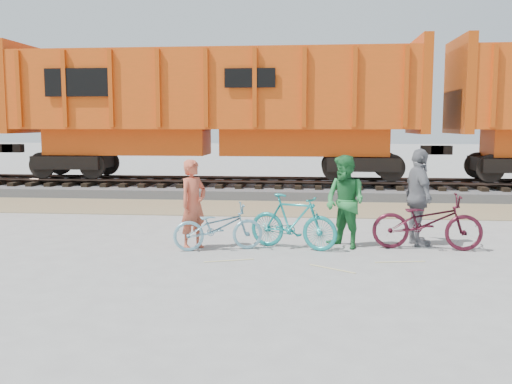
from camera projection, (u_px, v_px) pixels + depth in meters
ground at (287, 252)px, 10.77m from camera, size 120.00×120.00×0.00m
gravel_strip at (296, 209)px, 16.21m from camera, size 120.00×3.00×0.02m
ballast_bed at (299, 190)px, 19.65m from camera, size 120.00×4.00×0.30m
track at (299, 180)px, 19.61m from camera, size 120.00×2.60×0.24m
hopper_car_center at (214, 106)px, 19.59m from camera, size 14.00×3.13×4.65m
bicycle_blue at (218, 227)px, 10.91m from camera, size 1.82×1.05×0.90m
bicycle_teal at (293, 222)px, 11.00m from camera, size 1.84×1.05×1.07m
bicycle_maroon at (427, 222)px, 10.94m from camera, size 2.10×0.86×1.08m
person_solo at (193, 204)px, 11.01m from camera, size 0.69×0.75×1.73m
person_man at (345, 202)px, 11.06m from camera, size 1.11×1.11×1.81m
person_woman at (419, 197)px, 11.29m from camera, size 0.67×1.20×1.93m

